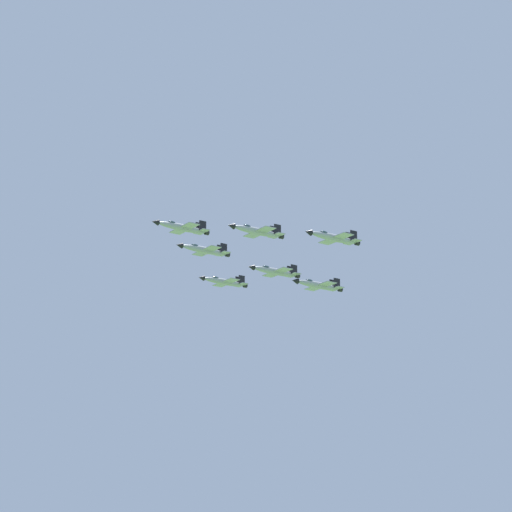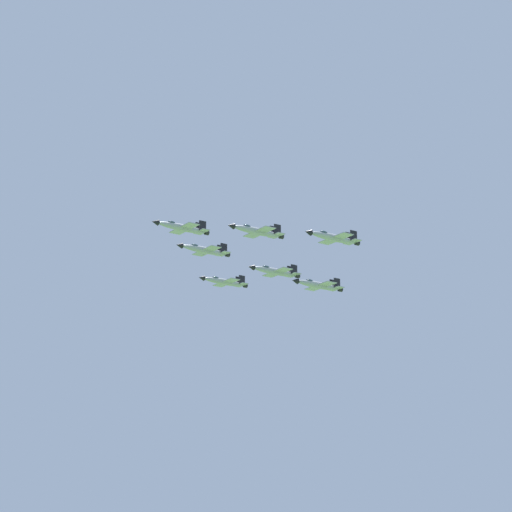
{
  "view_description": "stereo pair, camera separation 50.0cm",
  "coord_description": "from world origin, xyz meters",
  "px_view_note": "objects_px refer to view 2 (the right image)",
  "views": [
    {
      "loc": [
        -248.06,
        -43.58,
        60.64
      ],
      "look_at": [
        7.37,
        -35.12,
        137.96
      ],
      "focal_mm": 75.86,
      "sensor_mm": 36.0,
      "label": 1
    },
    {
      "loc": [
        -248.05,
        -44.08,
        60.64
      ],
      "look_at": [
        7.37,
        -35.12,
        137.96
      ],
      "focal_mm": 75.86,
      "sensor_mm": 36.0,
      "label": 2
    }
  ],
  "objects_px": {
    "jet_lead": "(182,227)",
    "jet_left_wingman": "(257,231)",
    "jet_right_wingman": "(204,250)",
    "jet_trailing": "(318,285)",
    "jet_slot_rear": "(275,271)",
    "jet_left_outer": "(333,237)",
    "jet_right_outer": "(224,282)"
  },
  "relations": [
    {
      "from": "jet_lead",
      "to": "jet_left_wingman",
      "type": "xyz_separation_m",
      "value": [
        -1.08,
        -17.9,
        -1.49
      ]
    },
    {
      "from": "jet_lead",
      "to": "jet_right_wingman",
      "type": "distance_m",
      "value": 17.94
    },
    {
      "from": "jet_right_wingman",
      "to": "jet_trailing",
      "type": "height_order",
      "value": "jet_right_wingman"
    },
    {
      "from": "jet_slot_rear",
      "to": "jet_left_outer",
      "type": "bearing_deg",
      "value": 91.1
    },
    {
      "from": "jet_left_outer",
      "to": "jet_right_outer",
      "type": "xyz_separation_m",
      "value": [
        37.15,
        27.92,
        -0.16
      ]
    },
    {
      "from": "jet_left_wingman",
      "to": "jet_trailing",
      "type": "xyz_separation_m",
      "value": [
        25.71,
        -14.87,
        -6.29
      ]
    },
    {
      "from": "jet_right_outer",
      "to": "jet_left_wingman",
      "type": "bearing_deg",
      "value": 69.31
    },
    {
      "from": "jet_slot_rear",
      "to": "jet_trailing",
      "type": "distance_m",
      "value": 13.74
    },
    {
      "from": "jet_slot_rear",
      "to": "jet_trailing",
      "type": "height_order",
      "value": "jet_slot_rear"
    },
    {
      "from": "jet_left_wingman",
      "to": "jet_right_wingman",
      "type": "relative_size",
      "value": 1.0
    },
    {
      "from": "jet_lead",
      "to": "jet_left_outer",
      "type": "distance_m",
      "value": 36.05
    },
    {
      "from": "jet_lead",
      "to": "jet_left_wingman",
      "type": "height_order",
      "value": "jet_lead"
    },
    {
      "from": "jet_left_wingman",
      "to": "jet_trailing",
      "type": "bearing_deg",
      "value": -156.42
    },
    {
      "from": "jet_right_wingman",
      "to": "jet_right_outer",
      "type": "bearing_deg",
      "value": -138.86
    },
    {
      "from": "jet_lead",
      "to": "jet_right_wingman",
      "type": "height_order",
      "value": "jet_lead"
    },
    {
      "from": "jet_right_outer",
      "to": "jet_trailing",
      "type": "height_order",
      "value": "jet_right_outer"
    },
    {
      "from": "jet_slot_rear",
      "to": "jet_lead",
      "type": "bearing_deg",
      "value": 1.1
    },
    {
      "from": "jet_left_wingman",
      "to": "jet_slot_rear",
      "type": "xyz_separation_m",
      "value": [
        17.5,
        -3.95,
        -4.89
      ]
    },
    {
      "from": "jet_lead",
      "to": "jet_left_outer",
      "type": "relative_size",
      "value": 0.98
    },
    {
      "from": "jet_right_wingman",
      "to": "jet_trailing",
      "type": "relative_size",
      "value": 0.98
    },
    {
      "from": "jet_left_wingman",
      "to": "jet_lead",
      "type": "bearing_deg",
      "value": -39.81
    },
    {
      "from": "jet_right_wingman",
      "to": "jet_slot_rear",
      "type": "height_order",
      "value": "jet_right_wingman"
    },
    {
      "from": "jet_right_outer",
      "to": "jet_slot_rear",
      "type": "bearing_deg",
      "value": 90.72
    },
    {
      "from": "jet_lead",
      "to": "jet_right_wingman",
      "type": "bearing_deg",
      "value": -139.1
    },
    {
      "from": "jet_left_wingman",
      "to": "jet_right_outer",
      "type": "bearing_deg",
      "value": -110.86
    },
    {
      "from": "jet_left_outer",
      "to": "jet_trailing",
      "type": "distance_m",
      "value": 27.27
    },
    {
      "from": "jet_right_outer",
      "to": "jet_trailing",
      "type": "distance_m",
      "value": 27.25
    },
    {
      "from": "jet_left_wingman",
      "to": "jet_slot_rear",
      "type": "height_order",
      "value": "jet_left_wingman"
    },
    {
      "from": "jet_trailing",
      "to": "jet_lead",
      "type": "bearing_deg",
      "value": -0.05
    },
    {
      "from": "jet_left_outer",
      "to": "jet_left_wingman",
      "type": "bearing_deg",
      "value": -40.01
    },
    {
      "from": "jet_right_wingman",
      "to": "jet_slot_rear",
      "type": "bearing_deg",
      "value": 140.41
    },
    {
      "from": "jet_lead",
      "to": "jet_left_outer",
      "type": "height_order",
      "value": "jet_lead"
    }
  ]
}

